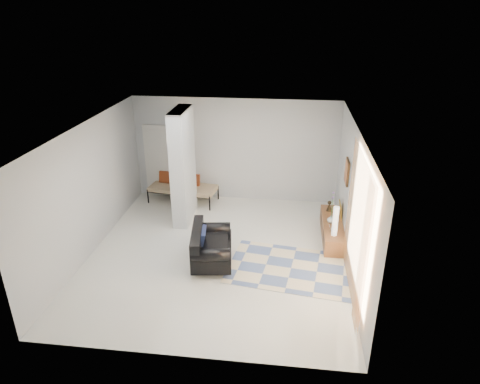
# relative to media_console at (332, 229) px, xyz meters

# --- Properties ---
(floor) EXTENTS (6.00, 6.00, 0.00)m
(floor) POSITION_rel_media_console_xyz_m (-2.52, -1.05, -0.20)
(floor) COLOR silver
(floor) RESTS_ON ground
(ceiling) EXTENTS (6.00, 6.00, 0.00)m
(ceiling) POSITION_rel_media_console_xyz_m (-2.52, -1.05, 2.60)
(ceiling) COLOR white
(ceiling) RESTS_ON wall_back
(wall_back) EXTENTS (6.00, 0.00, 6.00)m
(wall_back) POSITION_rel_media_console_xyz_m (-2.52, 1.95, 1.20)
(wall_back) COLOR silver
(wall_back) RESTS_ON ground
(wall_front) EXTENTS (6.00, 0.00, 6.00)m
(wall_front) POSITION_rel_media_console_xyz_m (-2.52, -4.05, 1.20)
(wall_front) COLOR silver
(wall_front) RESTS_ON ground
(wall_left) EXTENTS (0.00, 6.00, 6.00)m
(wall_left) POSITION_rel_media_console_xyz_m (-5.27, -1.05, 1.20)
(wall_left) COLOR silver
(wall_left) RESTS_ON ground
(wall_right) EXTENTS (0.00, 6.00, 6.00)m
(wall_right) POSITION_rel_media_console_xyz_m (0.23, -1.05, 1.20)
(wall_right) COLOR silver
(wall_right) RESTS_ON ground
(partition_column) EXTENTS (0.35, 1.20, 2.80)m
(partition_column) POSITION_rel_media_console_xyz_m (-3.62, 0.55, 1.20)
(partition_column) COLOR silver
(partition_column) RESTS_ON floor
(hallway_door) EXTENTS (0.85, 0.06, 2.04)m
(hallway_door) POSITION_rel_media_console_xyz_m (-4.62, 1.91, 0.82)
(hallway_door) COLOR silver
(hallway_door) RESTS_ON floor
(curtain) EXTENTS (0.00, 2.55, 2.55)m
(curtain) POSITION_rel_media_console_xyz_m (0.15, -2.20, 1.25)
(curtain) COLOR #FF9A43
(curtain) RESTS_ON wall_right
(wall_art) EXTENTS (0.04, 0.45, 0.55)m
(wall_art) POSITION_rel_media_console_xyz_m (0.20, -0.00, 1.45)
(wall_art) COLOR #3F2511
(wall_art) RESTS_ON wall_right
(media_console) EXTENTS (0.45, 1.86, 0.80)m
(media_console) POSITION_rel_media_console_xyz_m (0.00, 0.00, 0.00)
(media_console) COLOR brown
(media_console) RESTS_ON floor
(loveseat) EXTENTS (0.99, 1.48, 0.76)m
(loveseat) POSITION_rel_media_console_xyz_m (-2.64, -1.35, 0.16)
(loveseat) COLOR silver
(loveseat) RESTS_ON floor
(daybed) EXTENTS (1.90, 1.01, 0.77)m
(daybed) POSITION_rel_media_console_xyz_m (-3.94, 1.58, 0.21)
(daybed) COLOR black
(daybed) RESTS_ON floor
(area_rug) EXTENTS (2.76, 2.03, 0.01)m
(area_rug) POSITION_rel_media_console_xyz_m (-0.92, -1.43, -0.20)
(area_rug) COLOR beige
(area_rug) RESTS_ON floor
(cylinder_lamp) EXTENTS (0.12, 0.12, 0.67)m
(cylinder_lamp) POSITION_rel_media_console_xyz_m (-0.02, -0.61, 0.53)
(cylinder_lamp) COLOR silver
(cylinder_lamp) RESTS_ON media_console
(bronze_figurine) EXTENTS (0.14, 0.14, 0.26)m
(bronze_figurine) POSITION_rel_media_console_xyz_m (-0.05, 0.58, 0.33)
(bronze_figurine) COLOR black
(bronze_figurine) RESTS_ON media_console
(vase) EXTENTS (0.18, 0.18, 0.18)m
(vase) POSITION_rel_media_console_xyz_m (-0.05, -0.03, 0.29)
(vase) COLOR white
(vase) RESTS_ON media_console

